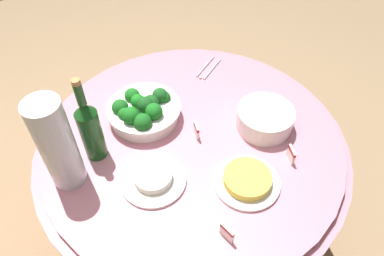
{
  "coord_description": "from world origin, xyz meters",
  "views": [
    {
      "loc": [
        -0.75,
        0.46,
        1.75
      ],
      "look_at": [
        0.0,
        0.0,
        0.79
      ],
      "focal_mm": 34.05,
      "sensor_mm": 36.0,
      "label": 1
    }
  ],
  "objects_px": {
    "plate_stack": "(265,119)",
    "label_placard_mid": "(291,154)",
    "serving_tongs": "(208,69)",
    "label_placard_rear": "(197,130)",
    "food_plate_fried_egg": "(247,180)",
    "label_placard_front": "(227,232)",
    "broccoli_bowl": "(143,110)",
    "wine_bottle": "(90,129)",
    "food_plate_rice": "(153,178)",
    "decorative_fruit_vase": "(59,149)"
  },
  "relations": [
    {
      "from": "food_plate_rice",
      "to": "label_placard_rear",
      "type": "xyz_separation_m",
      "value": [
        0.1,
        -0.23,
        0.02
      ]
    },
    {
      "from": "food_plate_rice",
      "to": "label_placard_mid",
      "type": "relative_size",
      "value": 4.0
    },
    {
      "from": "label_placard_front",
      "to": "label_placard_mid",
      "type": "xyz_separation_m",
      "value": [
        0.12,
        -0.36,
        0.0
      ]
    },
    {
      "from": "broccoli_bowl",
      "to": "plate_stack",
      "type": "xyz_separation_m",
      "value": [
        -0.27,
        -0.37,
        -0.01
      ]
    },
    {
      "from": "decorative_fruit_vase",
      "to": "food_plate_fried_egg",
      "type": "xyz_separation_m",
      "value": [
        -0.32,
        -0.49,
        -0.13
      ]
    },
    {
      "from": "label_placard_mid",
      "to": "label_placard_front",
      "type": "bearing_deg",
      "value": 109.12
    },
    {
      "from": "plate_stack",
      "to": "label_placard_front",
      "type": "height_order",
      "value": "plate_stack"
    },
    {
      "from": "label_placard_front",
      "to": "wine_bottle",
      "type": "bearing_deg",
      "value": 22.65
    },
    {
      "from": "serving_tongs",
      "to": "wine_bottle",
      "type": "bearing_deg",
      "value": 108.16
    },
    {
      "from": "broccoli_bowl",
      "to": "label_placard_rear",
      "type": "bearing_deg",
      "value": -144.05
    },
    {
      "from": "wine_bottle",
      "to": "decorative_fruit_vase",
      "type": "distance_m",
      "value": 0.13
    },
    {
      "from": "label_placard_mid",
      "to": "label_placard_rear",
      "type": "relative_size",
      "value": 1.0
    },
    {
      "from": "plate_stack",
      "to": "decorative_fruit_vase",
      "type": "height_order",
      "value": "decorative_fruit_vase"
    },
    {
      "from": "plate_stack",
      "to": "label_placard_mid",
      "type": "height_order",
      "value": "plate_stack"
    },
    {
      "from": "broccoli_bowl",
      "to": "food_plate_rice",
      "type": "distance_m",
      "value": 0.29
    },
    {
      "from": "plate_stack",
      "to": "food_plate_fried_egg",
      "type": "distance_m",
      "value": 0.27
    },
    {
      "from": "plate_stack",
      "to": "label_placard_rear",
      "type": "bearing_deg",
      "value": 69.27
    },
    {
      "from": "broccoli_bowl",
      "to": "label_placard_mid",
      "type": "xyz_separation_m",
      "value": [
        -0.44,
        -0.35,
        -0.02
      ]
    },
    {
      "from": "serving_tongs",
      "to": "food_plate_fried_egg",
      "type": "height_order",
      "value": "food_plate_fried_egg"
    },
    {
      "from": "serving_tongs",
      "to": "food_plate_rice",
      "type": "distance_m",
      "value": 0.62
    },
    {
      "from": "label_placard_rear",
      "to": "serving_tongs",
      "type": "bearing_deg",
      "value": -39.18
    },
    {
      "from": "food_plate_rice",
      "to": "label_placard_front",
      "type": "bearing_deg",
      "value": -162.41
    },
    {
      "from": "serving_tongs",
      "to": "label_placard_mid",
      "type": "distance_m",
      "value": 0.57
    },
    {
      "from": "food_plate_fried_egg",
      "to": "label_placard_mid",
      "type": "bearing_deg",
      "value": -89.54
    },
    {
      "from": "broccoli_bowl",
      "to": "label_placard_rear",
      "type": "distance_m",
      "value": 0.22
    },
    {
      "from": "broccoli_bowl",
      "to": "serving_tongs",
      "type": "distance_m",
      "value": 0.4
    },
    {
      "from": "label_placard_rear",
      "to": "food_plate_fried_egg",
      "type": "bearing_deg",
      "value": -173.47
    },
    {
      "from": "label_placard_mid",
      "to": "broccoli_bowl",
      "type": "bearing_deg",
      "value": 38.31
    },
    {
      "from": "serving_tongs",
      "to": "label_placard_mid",
      "type": "bearing_deg",
      "value": 176.95
    },
    {
      "from": "broccoli_bowl",
      "to": "serving_tongs",
      "type": "relative_size",
      "value": 1.74
    },
    {
      "from": "food_plate_fried_egg",
      "to": "label_placard_mid",
      "type": "xyz_separation_m",
      "value": [
        0.0,
        -0.19,
        0.01
      ]
    },
    {
      "from": "food_plate_rice",
      "to": "food_plate_fried_egg",
      "type": "relative_size",
      "value": 1.0
    },
    {
      "from": "label_placard_mid",
      "to": "food_plate_rice",
      "type": "bearing_deg",
      "value": 69.55
    },
    {
      "from": "broccoli_bowl",
      "to": "label_placard_front",
      "type": "bearing_deg",
      "value": 179.05
    },
    {
      "from": "label_placard_mid",
      "to": "label_placard_rear",
      "type": "bearing_deg",
      "value": 39.81
    },
    {
      "from": "food_plate_fried_egg",
      "to": "label_placard_front",
      "type": "height_order",
      "value": "label_placard_front"
    },
    {
      "from": "serving_tongs",
      "to": "label_placard_front",
      "type": "distance_m",
      "value": 0.79
    },
    {
      "from": "broccoli_bowl",
      "to": "label_placard_front",
      "type": "xyz_separation_m",
      "value": [
        -0.56,
        0.01,
        -0.02
      ]
    },
    {
      "from": "label_placard_front",
      "to": "serving_tongs",
      "type": "bearing_deg",
      "value": -29.13
    },
    {
      "from": "food_plate_rice",
      "to": "label_placard_rear",
      "type": "bearing_deg",
      "value": -67.16
    },
    {
      "from": "serving_tongs",
      "to": "plate_stack",
      "type": "bearing_deg",
      "value": 178.75
    },
    {
      "from": "wine_bottle",
      "to": "label_placard_front",
      "type": "xyz_separation_m",
      "value": [
        -0.5,
        -0.21,
        -0.1
      ]
    },
    {
      "from": "plate_stack",
      "to": "label_placard_front",
      "type": "bearing_deg",
      "value": 128.05
    },
    {
      "from": "food_plate_fried_egg",
      "to": "serving_tongs",
      "type": "bearing_deg",
      "value": -21.01
    },
    {
      "from": "wine_bottle",
      "to": "decorative_fruit_vase",
      "type": "xyz_separation_m",
      "value": [
        -0.05,
        0.11,
        0.02
      ]
    },
    {
      "from": "wine_bottle",
      "to": "food_plate_rice",
      "type": "bearing_deg",
      "value": -150.87
    },
    {
      "from": "plate_stack",
      "to": "food_plate_rice",
      "type": "distance_m",
      "value": 0.47
    },
    {
      "from": "decorative_fruit_vase",
      "to": "food_plate_rice",
      "type": "relative_size",
      "value": 1.55
    },
    {
      "from": "wine_bottle",
      "to": "label_placard_rear",
      "type": "xyz_separation_m",
      "value": [
        -0.11,
        -0.34,
        -0.1
      ]
    },
    {
      "from": "plate_stack",
      "to": "decorative_fruit_vase",
      "type": "distance_m",
      "value": 0.72
    }
  ]
}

